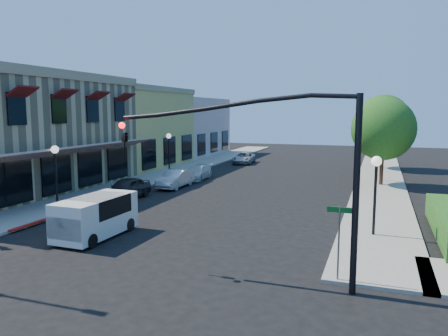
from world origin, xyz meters
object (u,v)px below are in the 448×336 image
(parked_car_a, at_px, (126,189))
(parked_car_d, at_px, (244,158))
(street_tree_a, at_px, (383,129))
(lamppost_left_far, at_px, (169,143))
(lamppost_right_near, at_px, (376,175))
(white_van, at_px, (95,214))
(parked_car_c, at_px, (197,173))
(signal_mast_arm, at_px, (285,157))
(street_tree_b, at_px, (383,121))
(street_name_sign, at_px, (339,231))
(lamppost_right_far, at_px, (378,147))
(parked_car_b, at_px, (175,179))
(lamppost_left_near, at_px, (55,160))

(parked_car_a, height_order, parked_car_d, parked_car_a)
(street_tree_a, bearing_deg, lamppost_left_far, 180.00)
(lamppost_right_near, height_order, white_van, lamppost_right_near)
(parked_car_c, bearing_deg, signal_mast_arm, -62.53)
(street_tree_b, xyz_separation_m, parked_car_c, (-13.94, -11.72, -3.98))
(street_name_sign, relative_size, parked_car_c, 0.64)
(lamppost_left_far, bearing_deg, street_tree_b, 30.03)
(street_tree_b, height_order, lamppost_right_far, street_tree_b)
(signal_mast_arm, xyz_separation_m, parked_car_c, (-11.00, 18.78, -3.52))
(parked_car_b, bearing_deg, parked_car_c, 90.23)
(street_tree_a, height_order, white_van, street_tree_a)
(lamppost_left_far, xyz_separation_m, parked_car_c, (3.36, -1.72, -2.17))
(lamppost_right_far, bearing_deg, street_name_sign, -92.63)
(street_name_sign, bearing_deg, white_van, 170.94)
(parked_car_c, xyz_separation_m, parked_car_d, (0.34, 11.72, 0.01))
(lamppost_left_near, height_order, lamppost_right_near, same)
(signal_mast_arm, xyz_separation_m, white_van, (-8.78, 2.37, -3.06))
(street_name_sign, distance_m, white_van, 10.58)
(parked_car_a, bearing_deg, street_name_sign, -32.48)
(street_tree_b, distance_m, parked_car_a, 25.67)
(street_tree_b, xyz_separation_m, signal_mast_arm, (-2.94, -30.50, -0.46))
(signal_mast_arm, bearing_deg, street_name_sign, 23.20)
(lamppost_right_far, relative_size, white_van, 0.88)
(signal_mast_arm, bearing_deg, lamppost_left_near, 155.63)
(parked_car_b, bearing_deg, lamppost_right_near, -31.00)
(street_name_sign, bearing_deg, signal_mast_arm, -156.80)
(signal_mast_arm, height_order, white_van, signal_mast_arm)
(lamppost_left_near, distance_m, parked_car_d, 24.38)
(street_tree_a, xyz_separation_m, street_tree_b, (0.00, 10.00, 0.35))
(parked_car_c, bearing_deg, parked_car_b, -93.06)
(lamppost_left_far, height_order, parked_car_c, lamppost_left_far)
(signal_mast_arm, bearing_deg, street_tree_b, 84.49)
(lamppost_right_far, relative_size, parked_car_b, 0.93)
(lamppost_left_near, distance_m, white_van, 7.15)
(street_tree_a, height_order, lamppost_left_far, street_tree_a)
(lamppost_right_far, relative_size, parked_car_d, 0.86)
(lamppost_left_near, relative_size, parked_car_b, 0.93)
(street_tree_a, xyz_separation_m, parked_car_d, (-13.60, 10.00, -3.62))
(signal_mast_arm, distance_m, parked_car_c, 22.05)
(lamppost_right_near, bearing_deg, lamppost_left_near, 180.00)
(street_tree_b, bearing_deg, parked_car_d, 180.00)
(parked_car_b, bearing_deg, lamppost_left_far, 120.97)
(signal_mast_arm, height_order, parked_car_a, signal_mast_arm)
(signal_mast_arm, distance_m, parked_car_d, 32.50)
(lamppost_left_far, bearing_deg, street_name_sign, -51.06)
(lamppost_right_near, relative_size, lamppost_right_far, 1.00)
(lamppost_right_near, xyz_separation_m, parked_car_c, (-13.64, 12.28, -2.17))
(signal_mast_arm, distance_m, street_name_sign, 2.98)
(street_tree_b, relative_size, signal_mast_arm, 0.88)
(lamppost_left_far, xyz_separation_m, parked_car_a, (2.30, -10.47, -2.07))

